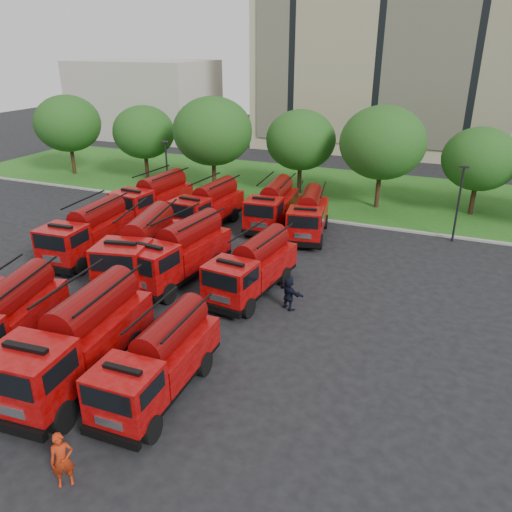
{
  "coord_description": "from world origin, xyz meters",
  "views": [
    {
      "loc": [
        11.8,
        -16.55,
        12.31
      ],
      "look_at": [
        2.43,
        5.97,
        1.8
      ],
      "focal_mm": 35.0,
      "sensor_mm": 36.0,
      "label": 1
    }
  ],
  "objects": [
    {
      "name": "tree_2",
      "position": [
        -8.0,
        21.5,
        5.35
      ],
      "size": [
        6.72,
        6.72,
        8.22
      ],
      "color": "#382314",
      "rests_on": "ground"
    },
    {
      "name": "fire_truck_5",
      "position": [
        -4.02,
        4.81,
        1.73
      ],
      "size": [
        4.13,
        7.91,
        3.43
      ],
      "rotation": [
        0.0,
        0.0,
        0.21
      ],
      "color": "black",
      "rests_on": "ground"
    },
    {
      "name": "fire_truck_7",
      "position": [
        2.54,
        5.23,
        1.51
      ],
      "size": [
        2.96,
        6.77,
        2.99
      ],
      "rotation": [
        0.0,
        0.0,
        -0.11
      ],
      "color": "black",
      "rests_on": "ground"
    },
    {
      "name": "lamp_post_1",
      "position": [
        12.0,
        17.2,
        2.9
      ],
      "size": [
        0.6,
        0.25,
        5.11
      ],
      "color": "black",
      "rests_on": "ground"
    },
    {
      "name": "tree_0",
      "position": [
        -24.0,
        22.0,
        5.02
      ],
      "size": [
        6.3,
        6.3,
        7.7
      ],
      "color": "#382314",
      "rests_on": "ground"
    },
    {
      "name": "fire_truck_9",
      "position": [
        -4.42,
        13.55,
        1.56
      ],
      "size": [
        2.89,
        6.95,
        3.09
      ],
      "rotation": [
        0.0,
        0.0,
        -0.07
      ],
      "color": "black",
      "rests_on": "ground"
    },
    {
      "name": "firefighter_5",
      "position": [
        4.88,
        4.28,
        0.0
      ],
      "size": [
        1.8,
        1.42,
        1.79
      ],
      "primitive_type": "imported",
      "rotation": [
        0.0,
        0.0,
        2.64
      ],
      "color": "black",
      "rests_on": "ground"
    },
    {
      "name": "firefighter_0",
      "position": [
        2.22,
        -8.47,
        0.0
      ],
      "size": [
        0.84,
        0.84,
        1.88
      ],
      "primitive_type": "imported",
      "rotation": [
        0.0,
        0.0,
        0.76
      ],
      "color": "#98240B",
      "rests_on": "ground"
    },
    {
      "name": "fire_truck_3",
      "position": [
        2.55,
        -3.7,
        1.46
      ],
      "size": [
        2.49,
        6.42,
        2.89
      ],
      "rotation": [
        0.0,
        0.0,
        0.03
      ],
      "color": "black",
      "rests_on": "ground"
    },
    {
      "name": "firefighter_3",
      "position": [
        1.48,
        -2.04,
        0.0
      ],
      "size": [
        1.22,
        0.98,
        1.67
      ],
      "primitive_type": "imported",
      "rotation": [
        0.0,
        0.0,
        3.6
      ],
      "color": "#98240B",
      "rests_on": "ground"
    },
    {
      "name": "lawn",
      "position": [
        0.0,
        26.0,
        0.06
      ],
      "size": [
        70.0,
        16.0,
        0.12
      ],
      "primitive_type": "cube",
      "color": "#1C5316",
      "rests_on": "ground"
    },
    {
      "name": "apartment_building",
      "position": [
        2.0,
        47.94,
        12.5
      ],
      "size": [
        30.0,
        14.18,
        25.0
      ],
      "color": "tan",
      "rests_on": "ground"
    },
    {
      "name": "fire_truck_10",
      "position": [
        -0.25,
        15.49,
        1.56
      ],
      "size": [
        2.96,
        6.98,
        3.1
      ],
      "rotation": [
        0.0,
        0.0,
        0.09
      ],
      "color": "black",
      "rests_on": "ground"
    },
    {
      "name": "side_building",
      "position": [
        -30.0,
        44.0,
        5.0
      ],
      "size": [
        18.0,
        12.0,
        10.0
      ],
      "primitive_type": "cube",
      "color": "#ACA598",
      "rests_on": "ground"
    },
    {
      "name": "fire_truck_6",
      "position": [
        -1.84,
        5.2,
        1.66
      ],
      "size": [
        3.26,
        7.46,
        3.29
      ],
      "rotation": [
        0.0,
        0.0,
        -0.11
      ],
      "color": "black",
      "rests_on": "ground"
    },
    {
      "name": "fire_truck_1",
      "position": [
        -4.97,
        -3.85,
        1.56
      ],
      "size": [
        3.84,
        7.15,
        3.09
      ],
      "rotation": [
        0.0,
        0.0,
        0.23
      ],
      "color": "black",
      "rests_on": "ground"
    },
    {
      "name": "curb",
      "position": [
        0.0,
        17.9,
        0.07
      ],
      "size": [
        70.0,
        0.3,
        0.14
      ],
      "primitive_type": "cube",
      "color": "gray",
      "rests_on": "ground"
    },
    {
      "name": "tree_3",
      "position": [
        -1.0,
        24.0,
        4.68
      ],
      "size": [
        5.88,
        5.88,
        7.19
      ],
      "color": "#382314",
      "rests_on": "ground"
    },
    {
      "name": "fire_truck_2",
      "position": [
        -0.86,
        -4.09,
        1.73
      ],
      "size": [
        3.28,
        7.76,
        3.44
      ],
      "rotation": [
        0.0,
        0.0,
        0.09
      ],
      "color": "black",
      "rests_on": "ground"
    },
    {
      "name": "fire_truck_4",
      "position": [
        -8.69,
        5.93,
        1.6
      ],
      "size": [
        2.93,
        7.13,
        3.18
      ],
      "rotation": [
        0.0,
        0.0,
        0.07
      ],
      "color": "black",
      "rests_on": "ground"
    },
    {
      "name": "tree_1",
      "position": [
        -16.0,
        23.0,
        4.55
      ],
      "size": [
        5.71,
        5.71,
        6.98
      ],
      "color": "#382314",
      "rests_on": "ground"
    },
    {
      "name": "tree_4",
      "position": [
        6.0,
        22.5,
        5.22
      ],
      "size": [
        6.55,
        6.55,
        8.01
      ],
      "color": "#382314",
      "rests_on": "ground"
    },
    {
      "name": "fire_truck_11",
      "position": [
        2.71,
        14.62,
        1.48
      ],
      "size": [
        3.36,
        6.77,
        2.95
      ],
      "rotation": [
        0.0,
        0.0,
        0.18
      ],
      "color": "black",
      "rests_on": "ground"
    },
    {
      "name": "ground",
      "position": [
        0.0,
        0.0,
        0.0
      ],
      "size": [
        140.0,
        140.0,
        0.0
      ],
      "primitive_type": "plane",
      "color": "black",
      "rests_on": "ground"
    },
    {
      "name": "fire_truck_8",
      "position": [
        -8.9,
        13.42,
        1.63
      ],
      "size": [
        3.08,
        7.32,
        3.25
      ],
      "rotation": [
        0.0,
        0.0,
        -0.08
      ],
      "color": "black",
      "rests_on": "ground"
    },
    {
      "name": "firefighter_2",
      "position": [
        2.33,
        -6.16,
        0.0
      ],
      "size": [
        0.91,
        1.15,
        1.72
      ],
      "primitive_type": "imported",
      "rotation": [
        0.0,
        0.0,
        1.95
      ],
      "color": "#98240B",
      "rests_on": "ground"
    },
    {
      "name": "tree_5",
      "position": [
        13.0,
        23.5,
        4.35
      ],
      "size": [
        5.46,
        5.46,
        6.68
      ],
      "color": "#382314",
      "rests_on": "ground"
    },
    {
      "name": "lamp_post_0",
      "position": [
        -10.0,
        17.2,
        2.9
      ],
      "size": [
        0.6,
        0.25,
        5.11
      ],
      "color": "black",
      "rests_on": "ground"
    },
    {
      "name": "firefighter_4",
      "position": [
        -7.94,
        2.94,
        0.0
      ],
      "size": [
        1.13,
        0.94,
        1.98
      ],
      "primitive_type": "imported",
      "rotation": [
        0.0,
        0.0,
        2.77
      ],
      "color": "black",
      "rests_on": "ground"
    }
  ]
}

